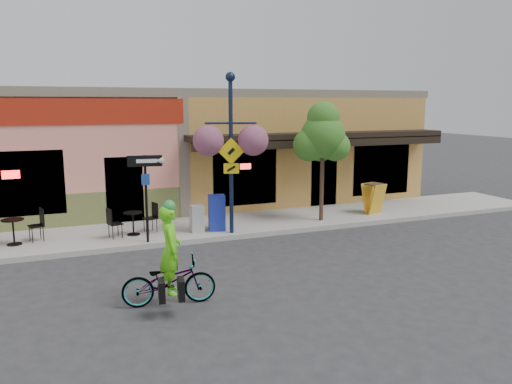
% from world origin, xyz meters
% --- Properties ---
extents(ground, '(90.00, 90.00, 0.00)m').
position_xyz_m(ground, '(0.00, 0.00, 0.00)').
color(ground, '#2D2D30').
rests_on(ground, ground).
extents(sidewalk, '(24.00, 3.00, 0.15)m').
position_xyz_m(sidewalk, '(0.00, 2.00, 0.07)').
color(sidewalk, '#9E9B93').
rests_on(sidewalk, ground).
extents(curb, '(24.00, 0.12, 0.15)m').
position_xyz_m(curb, '(0.00, 0.55, 0.07)').
color(curb, '#A8A59E').
rests_on(curb, ground).
extents(building, '(18.20, 8.20, 4.50)m').
position_xyz_m(building, '(0.00, 7.50, 2.25)').
color(building, '#F78D7A').
rests_on(building, ground).
extents(bicycle, '(1.93, 0.90, 0.98)m').
position_xyz_m(bicycle, '(-3.05, -3.58, 0.49)').
color(bicycle, maroon).
rests_on(bicycle, ground).
extents(cyclist_rider, '(0.51, 0.70, 1.78)m').
position_xyz_m(cyclist_rider, '(-3.00, -3.58, 0.89)').
color(cyclist_rider, '#60E718').
rests_on(cyclist_rider, ground).
extents(lamp_post, '(1.62, 0.99, 4.75)m').
position_xyz_m(lamp_post, '(-0.22, 0.79, 2.52)').
color(lamp_post, '#121D38').
rests_on(lamp_post, sidewalk).
extents(one_way_sign, '(0.96, 0.34, 2.45)m').
position_xyz_m(one_way_sign, '(-2.75, 0.69, 1.38)').
color(one_way_sign, black).
rests_on(one_way_sign, sidewalk).
extents(cafe_set_left, '(1.73, 1.19, 0.94)m').
position_xyz_m(cafe_set_left, '(-6.22, 1.78, 0.62)').
color(cafe_set_left, black).
rests_on(cafe_set_left, sidewalk).
extents(cafe_set_right, '(1.64, 1.16, 0.89)m').
position_xyz_m(cafe_set_right, '(-3.01, 1.64, 0.60)').
color(cafe_set_right, black).
rests_on(cafe_set_right, sidewalk).
extents(newspaper_box_blue, '(0.57, 0.53, 1.09)m').
position_xyz_m(newspaper_box_blue, '(-0.54, 1.26, 0.70)').
color(newspaper_box_blue, '#1B2DA6').
rests_on(newspaper_box_blue, sidewalk).
extents(newspaper_box_grey, '(0.39, 0.35, 0.82)m').
position_xyz_m(newspaper_box_grey, '(-1.16, 1.29, 0.56)').
color(newspaper_box_grey, '#A7A7A7').
rests_on(newspaper_box_grey, sidewalk).
extents(street_tree, '(1.62, 1.62, 3.97)m').
position_xyz_m(street_tree, '(3.10, 1.24, 2.13)').
color(street_tree, '#3D7A26').
rests_on(street_tree, sidewalk).
extents(sandwich_board, '(0.76, 0.64, 1.08)m').
position_xyz_m(sandwich_board, '(5.39, 1.31, 0.69)').
color(sandwich_board, gold).
rests_on(sandwich_board, sidewalk).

